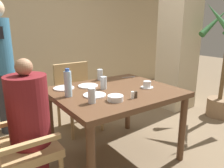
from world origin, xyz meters
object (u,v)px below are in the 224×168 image
chair_far_side (77,93)px  glass_tall_near (100,75)px  standing_host (2,64)px  glass_tall_mid (92,96)px  plate_main_right (95,95)px  water_bottle (68,84)px  chair_left_side (13,143)px  diner_in_left_chair (30,127)px  teacup_with_saucer (147,85)px  plate_main_left (64,88)px  glass_tall_far (104,83)px  plate_dessert_center (88,86)px  potted_palm (223,73)px  bowl_small (115,98)px

chair_far_side → glass_tall_near: 0.57m
standing_host → glass_tall_mid: (0.43, -1.49, -0.09)m
plate_main_right → water_bottle: (-0.20, 0.12, 0.11)m
plate_main_right → chair_left_side: bearing=176.7°
water_bottle → glass_tall_near: bearing=32.4°
diner_in_left_chair → teacup_with_saucer: 1.18m
plate_main_left → glass_tall_far: glass_tall_far is taller
water_bottle → glass_tall_near: size_ratio=2.01×
water_bottle → glass_tall_far: (0.39, 0.02, -0.06)m
plate_dessert_center → glass_tall_near: glass_tall_near is taller
teacup_with_saucer → water_bottle: size_ratio=0.51×
chair_far_side → standing_host: (-0.81, 0.40, 0.42)m
chair_far_side → diner_in_left_chair: bearing=-133.5°
teacup_with_saucer → glass_tall_near: (-0.23, 0.55, 0.03)m
potted_palm → plate_dessert_center: size_ratio=8.55×
chair_far_side → water_bottle: bearing=-119.8°
chair_far_side → plate_main_right: 1.00m
chair_left_side → diner_in_left_chair: bearing=0.0°
plate_dessert_center → water_bottle: water_bottle is taller
potted_palm → water_bottle: (-2.42, 0.12, 0.19)m
chair_far_side → glass_tall_far: bearing=-95.3°
glass_tall_mid → glass_tall_far: bearing=43.6°
diner_in_left_chair → chair_far_side: size_ratio=1.30×
plate_main_left → glass_tall_far: (0.33, -0.24, 0.06)m
chair_far_side → teacup_with_saucer: size_ratio=6.72×
chair_far_side → glass_tall_mid: glass_tall_mid is taller
plate_main_left → glass_tall_near: bearing=11.0°
standing_host → glass_tall_mid: size_ratio=13.07×
diner_in_left_chair → plate_dessert_center: (0.68, 0.27, 0.17)m
chair_far_side → potted_palm: bearing=-25.4°
diner_in_left_chair → plate_main_right: bearing=-4.1°
plate_main_left → glass_tall_mid: size_ratio=1.64×
plate_dessert_center → glass_tall_near: 0.30m
teacup_with_saucer → potted_palm: bearing=2.9°
standing_host → plate_dessert_center: bearing=-57.5°
diner_in_left_chair → standing_host: standing_host is taller
bowl_small → plate_main_right: bearing=109.2°
chair_left_side → plate_main_right: chair_left_side is taller
water_bottle → glass_tall_mid: 0.29m
standing_host → teacup_with_saucer: 1.81m
plate_main_left → plate_dessert_center: 0.25m
plate_dessert_center → bowl_small: 0.53m
chair_far_side → teacup_with_saucer: (0.32, -1.01, 0.30)m
bowl_small → glass_tall_far: 0.37m
teacup_with_saucer → glass_tall_far: bearing=151.3°
glass_tall_near → glass_tall_far: (-0.17, -0.34, 0.00)m
plate_main_left → glass_tall_near: 0.51m
potted_palm → plate_main_right: 2.21m
standing_host → chair_left_side: bearing=-97.5°
plate_main_left → plate_main_right: bearing=-69.1°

